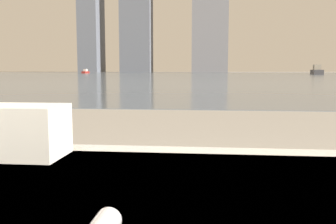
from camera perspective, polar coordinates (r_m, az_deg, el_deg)
towel_stack at (r=1.24m, az=-21.56°, el=-2.72°), size 0.26×0.19×0.16m
harbor_water at (r=62.32m, az=5.67°, el=5.69°), size 180.00×110.00×0.01m
harbor_boat_1 at (r=88.65m, az=-12.46°, el=6.01°), size 1.13×2.64×0.96m
harbor_boat_4 at (r=69.84m, az=21.74°, el=5.84°), size 2.08×4.68×1.70m
skyline_tower_0 at (r=125.50m, az=-11.68°, el=15.34°), size 6.13×10.23×40.98m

